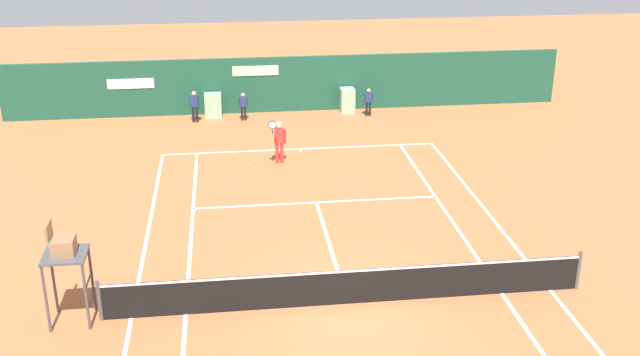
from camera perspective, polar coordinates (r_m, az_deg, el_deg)
ground_plane at (r=19.79m, az=1.81°, el=-8.52°), size 80.00×80.00×0.01m
tennis_net at (r=19.04m, az=2.10°, el=-8.05°), size 12.10×0.10×1.07m
sponsor_back_wall at (r=34.51m, az=-2.50°, el=6.95°), size 25.00×1.02×2.49m
umpire_chair at (r=18.72m, az=-18.60°, el=-5.44°), size 1.00×1.00×2.59m
player_on_baseline at (r=28.11m, az=-3.09°, el=2.95°), size 0.68×0.65×1.80m
ball_kid_right_post at (r=33.38m, az=-5.76°, el=5.48°), size 0.41×0.18×1.24m
ball_kid_centre_post at (r=33.38m, az=-9.37°, el=5.45°), size 0.46×0.22×1.38m
ball_kid_left_post at (r=33.95m, az=3.65°, el=5.83°), size 0.41×0.19×1.24m
tennis_ball_mid_court at (r=28.23m, az=-5.36°, el=1.00°), size 0.07×0.07×0.07m
tennis_ball_by_sideline at (r=23.23m, az=0.73°, el=-3.61°), size 0.07×0.07×0.07m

